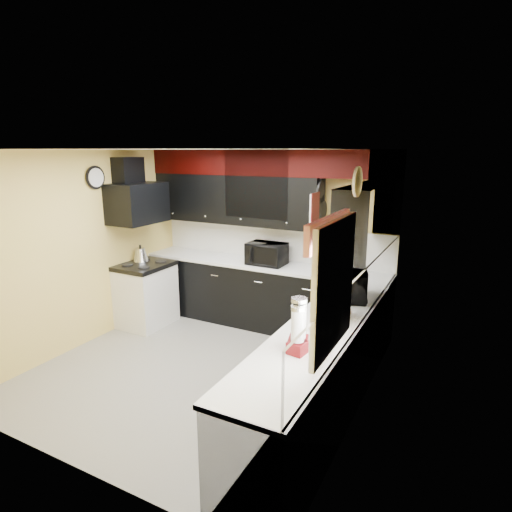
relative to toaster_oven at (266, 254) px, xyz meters
The scene contains 35 objects.
ground 1.82m from the toaster_oven, 93.67° to the right, with size 3.60×3.60×0.00m, color gray.
wall_back 0.39m from the toaster_oven, 105.14° to the left, with size 3.60×0.06×2.50m, color #E0C666.
wall_right 2.25m from the toaster_oven, 40.45° to the right, with size 0.06×3.60×2.50m, color #E0C666.
wall_left 2.39m from the toaster_oven, 142.45° to the right, with size 0.06×3.60×2.50m, color #E0C666.
ceiling 2.03m from the toaster_oven, 93.67° to the right, with size 3.60×3.60×0.06m, color white.
cab_back 0.65m from the toaster_oven, 154.42° to the left, with size 3.60×0.60×0.90m, color black.
cab_right 2.34m from the toaster_oven, 51.29° to the right, with size 0.60×3.00×0.90m, color black.
counter_back 0.20m from the toaster_oven, 154.42° to the left, with size 3.62×0.64×0.04m, color white.
counter_right 2.26m from the toaster_oven, 51.29° to the right, with size 0.64×3.02×0.04m, color white.
splash_back 0.36m from the toaster_oven, 105.57° to the left, with size 3.60×0.02×0.50m, color white.
splash_right 2.24m from the toaster_oven, 40.62° to the right, with size 0.02×3.60×0.50m, color white.
upper_back 0.94m from the toaster_oven, 164.04° to the left, with size 2.60×0.35×0.70m, color black.
upper_right 1.78m from the toaster_oven, 19.93° to the right, with size 0.35×1.80×0.70m, color black.
soffit_back 1.25m from the toaster_oven, 119.53° to the left, with size 3.60×0.36×0.35m, color black.
soffit_right 2.56m from the toaster_oven, 46.97° to the right, with size 0.36×3.24×0.35m, color black.
stove 1.86m from the toaster_oven, 156.12° to the right, with size 0.60×0.75×0.86m, color white.
cooktop 1.75m from the toaster_oven, 156.12° to the right, with size 0.62×0.77×0.06m, color black.
hood 1.92m from the toaster_oven, 156.77° to the right, with size 0.50×0.78×0.55m, color black.
hood_duct 2.21m from the toaster_oven, 158.31° to the right, with size 0.24×0.40×0.40m, color black.
window 2.94m from the toaster_oven, 54.31° to the right, with size 0.03×0.86×0.96m, color white, non-canonical shape.
valance 2.99m from the toaster_oven, 55.20° to the right, with size 0.04×0.88×0.20m, color red.
pan_top 1.17m from the toaster_oven, ahead, with size 0.03×0.22×0.40m, color black, non-canonical shape.
pan_mid 0.98m from the toaster_oven, ahead, with size 0.03×0.28×0.46m, color black, non-canonical shape.
pan_low 0.99m from the toaster_oven, 17.18° to the left, with size 0.03×0.24×0.42m, color black, non-canonical shape.
cut_board 1.03m from the toaster_oven, 11.91° to the right, with size 0.03×0.26×0.35m, color white.
baskets 2.00m from the toaster_oven, 44.57° to the right, with size 0.27×0.27×0.50m, color brown, non-canonical shape.
clock 2.46m from the toaster_oven, 147.10° to the right, with size 0.03×0.30×0.30m, color black, non-canonical shape.
deco_plate 2.72m from the toaster_oven, 47.12° to the right, with size 0.03×0.24×0.24m, color white, non-canonical shape.
toaster_oven is the anchor object (origin of this frame).
microwave 1.63m from the toaster_oven, 30.91° to the right, with size 0.56×0.38×0.31m, color black.
utensil_crock 1.01m from the toaster_oven, ahead, with size 0.16×0.16×0.17m, color silver.
knife_block 0.76m from the toaster_oven, ahead, with size 0.10×0.15×0.23m, color black.
kettle 1.84m from the toaster_oven, 160.62° to the right, with size 0.22×0.22×0.19m, color #B7B8BC, non-canonical shape.
dispenser_a 2.71m from the toaster_oven, 58.74° to the right, with size 0.13×0.13×0.36m, color #61020D, non-canonical shape.
dispenser_b 2.63m from the toaster_oven, 58.27° to the right, with size 0.15×0.15×0.41m, color #620008, non-canonical shape.
Camera 1 is at (2.63, -3.74, 2.49)m, focal length 30.00 mm.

